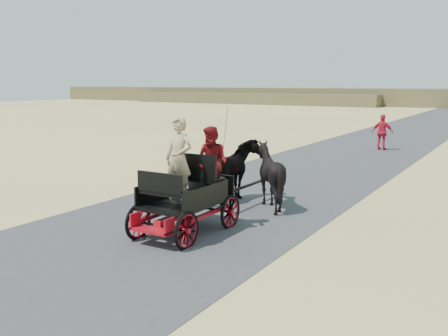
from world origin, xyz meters
The scene contains 9 objects.
ground centered at (0.00, 0.00, 0.00)m, with size 140.00×140.00×0.00m, color tan.
road centered at (0.00, 0.00, 0.01)m, with size 6.00×140.00×0.01m, color #38383A.
ridge_near centered at (-30.00, 58.00, 0.80)m, with size 40.00×4.00×1.60m, color brown.
carriage centered at (0.59, -0.94, 0.36)m, with size 1.30×2.40×0.72m, color black, non-canonical shape.
horse_left centered at (0.04, 2.06, 0.85)m, with size 0.91×2.01×1.70m, color black.
horse_right centered at (1.14, 2.06, 0.85)m, with size 1.37×1.54×1.70m, color black.
driver_man centered at (0.39, -0.89, 1.62)m, with size 0.66×0.43×1.80m, color tan.
passenger_woman centered at (0.89, -0.34, 1.51)m, with size 0.77×0.60×1.58m, color #660C0F.
pedestrian centered at (0.84, 14.99, 0.86)m, with size 1.01×0.42×1.73m, color red.
Camera 1 is at (6.74, -9.49, 3.24)m, focal length 40.00 mm.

